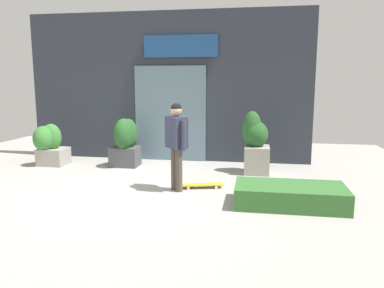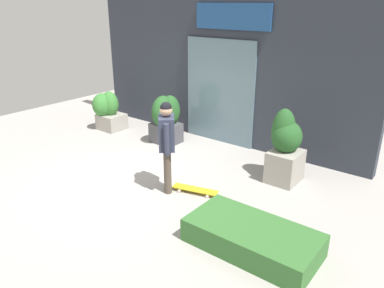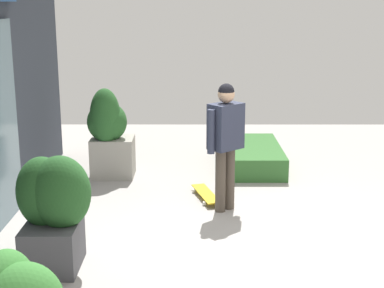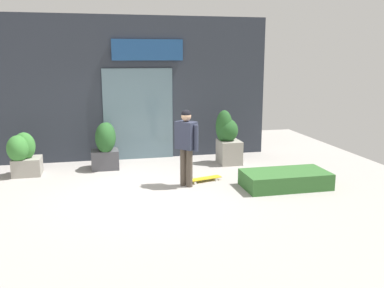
{
  "view_description": "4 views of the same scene",
  "coord_description": "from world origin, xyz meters",
  "px_view_note": "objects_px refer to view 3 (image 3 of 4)",
  "views": [
    {
      "loc": [
        2.23,
        -6.49,
        1.98
      ],
      "look_at": [
        1.04,
        0.46,
        0.8
      ],
      "focal_mm": 35.16,
      "sensor_mm": 36.0,
      "label": 1
    },
    {
      "loc": [
        4.74,
        -4.27,
        3.13
      ],
      "look_at": [
        1.04,
        0.46,
        0.8
      ],
      "focal_mm": 34.71,
      "sensor_mm": 36.0,
      "label": 2
    },
    {
      "loc": [
        -6.02,
        0.46,
        2.56
      ],
      "look_at": [
        1.04,
        0.46,
        0.8
      ],
      "focal_mm": 53.7,
      "sensor_mm": 36.0,
      "label": 3
    },
    {
      "loc": [
        -0.9,
        -8.09,
        2.65
      ],
      "look_at": [
        1.04,
        0.46,
        0.8
      ],
      "focal_mm": 38.84,
      "sensor_mm": 36.0,
      "label": 4
    }
  ],
  "objects_px": {
    "skateboarder": "(226,135)",
    "planter_box_mid": "(53,209)",
    "skateboard": "(206,194)",
    "planter_box_right": "(109,133)"
  },
  "relations": [
    {
      "from": "planter_box_right",
      "to": "planter_box_mid",
      "type": "distance_m",
      "value": 3.0
    },
    {
      "from": "skateboarder",
      "to": "skateboard",
      "type": "distance_m",
      "value": 1.03
    },
    {
      "from": "skateboard",
      "to": "planter_box_right",
      "type": "bearing_deg",
      "value": 40.64
    },
    {
      "from": "skateboarder",
      "to": "planter_box_mid",
      "type": "xyz_separation_m",
      "value": [
        -1.6,
        1.76,
        -0.37
      ]
    },
    {
      "from": "planter_box_mid",
      "to": "planter_box_right",
      "type": "bearing_deg",
      "value": -2.31
    },
    {
      "from": "skateboard",
      "to": "skateboarder",
      "type": "bearing_deg",
      "value": -167.23
    },
    {
      "from": "skateboard",
      "to": "planter_box_right",
      "type": "xyz_separation_m",
      "value": [
        0.97,
        1.42,
        0.61
      ]
    },
    {
      "from": "skateboard",
      "to": "planter_box_right",
      "type": "height_order",
      "value": "planter_box_right"
    },
    {
      "from": "skateboard",
      "to": "planter_box_mid",
      "type": "bearing_deg",
      "value": 127.76
    },
    {
      "from": "skateboarder",
      "to": "planter_box_right",
      "type": "relative_size",
      "value": 1.19
    }
  ]
}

